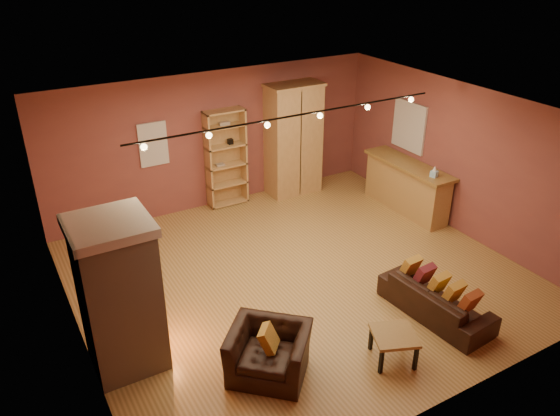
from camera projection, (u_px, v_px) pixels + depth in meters
floor at (299, 275)px, 9.18m from camera, size 7.00×7.00×0.00m
ceiling at (302, 114)px, 7.92m from camera, size 7.00×7.00×0.00m
back_wall at (216, 140)px, 11.07m from camera, size 7.00×0.02×2.80m
left_wall at (68, 260)px, 6.99m from camera, size 0.02×6.50×2.80m
right_wall at (460, 159)px, 10.11m from camera, size 0.02×6.50×2.80m
fireplace at (120, 295)px, 6.88m from camera, size 1.01×0.98×2.12m
back_window at (153, 144)px, 10.40m from camera, size 0.56×0.04×0.86m
bookcase at (225, 157)px, 11.20m from camera, size 0.84×0.33×2.05m
armoire at (293, 139)px, 11.65m from camera, size 1.19×0.68×2.42m
bar_counter at (406, 186)px, 11.15m from camera, size 0.58×2.15×1.03m
tissue_box at (434, 172)px, 10.28m from camera, size 0.15×0.15×0.22m
right_window at (409, 126)px, 11.07m from camera, size 0.05×0.90×1.00m
loveseat at (437, 295)px, 8.06m from camera, size 0.66×1.80×0.75m
armchair at (269, 345)px, 6.96m from camera, size 1.18×1.17×0.88m
coffee_table at (394, 338)px, 7.21m from camera, size 0.73×0.73×0.42m
track_rail at (294, 118)px, 8.13m from camera, size 5.20×0.09×0.13m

